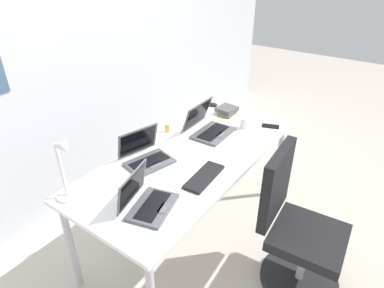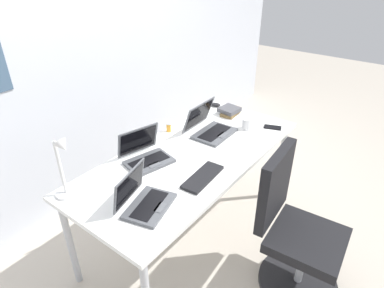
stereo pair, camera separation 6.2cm
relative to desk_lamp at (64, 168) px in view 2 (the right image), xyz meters
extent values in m
plane|color=#B7AD9E|center=(0.80, -0.28, -0.94)|extent=(12.00, 12.00, 0.00)
cube|color=silver|center=(0.80, 0.82, 0.36)|extent=(6.00, 0.12, 2.60)
cube|color=white|center=(0.80, -0.28, -0.21)|extent=(1.80, 0.80, 0.03)
cylinder|color=#B2B5BA|center=(1.64, -0.62, -0.58)|extent=(0.04, 0.04, 0.71)
cylinder|color=#B2B5BA|center=(-0.04, 0.06, -0.58)|extent=(0.04, 0.04, 0.71)
cylinder|color=#B2B5BA|center=(1.64, 0.06, -0.58)|extent=(0.04, 0.04, 0.71)
cylinder|color=white|center=(0.00, 0.03, -0.19)|extent=(0.12, 0.12, 0.02)
cylinder|color=white|center=(0.00, 0.03, -0.01)|extent=(0.02, 0.02, 0.34)
cylinder|color=white|center=(0.00, -0.01, 0.16)|extent=(0.01, 0.08, 0.01)
cone|color=white|center=(0.00, -0.05, 0.16)|extent=(0.07, 0.09, 0.09)
cube|color=#515459|center=(0.21, -0.43, -0.19)|extent=(0.33, 0.27, 0.02)
cube|color=black|center=(0.21, -0.43, -0.18)|extent=(0.28, 0.17, 0.00)
cube|color=#595B60|center=(0.23, -0.49, -0.18)|extent=(0.09, 0.06, 0.00)
cube|color=#515459|center=(0.18, -0.32, -0.08)|extent=(0.29, 0.12, 0.20)
cube|color=black|center=(0.18, -0.32, -0.08)|extent=(0.26, 0.10, 0.17)
cube|color=#515459|center=(0.53, -0.12, -0.19)|extent=(0.34, 0.27, 0.02)
cube|color=black|center=(0.53, -0.12, -0.18)|extent=(0.28, 0.17, 0.00)
cube|color=#595B60|center=(0.52, -0.18, -0.18)|extent=(0.09, 0.06, 0.00)
cube|color=#515459|center=(0.56, 0.01, -0.08)|extent=(0.31, 0.13, 0.20)
cube|color=black|center=(0.56, 0.00, -0.08)|extent=(0.27, 0.11, 0.17)
cube|color=#515459|center=(1.13, -0.24, -0.19)|extent=(0.34, 0.24, 0.02)
cube|color=black|center=(1.13, -0.24, -0.18)|extent=(0.29, 0.13, 0.00)
cube|color=#595B60|center=(1.13, -0.32, -0.18)|extent=(0.09, 0.05, 0.00)
cube|color=#515459|center=(1.13, -0.09, -0.07)|extent=(0.33, 0.09, 0.22)
cube|color=black|center=(1.13, -0.10, -0.07)|extent=(0.30, 0.07, 0.18)
cube|color=black|center=(0.61, -0.50, -0.19)|extent=(0.34, 0.14, 0.02)
ellipsoid|color=black|center=(1.59, 0.05, -0.18)|extent=(0.08, 0.11, 0.03)
cube|color=black|center=(1.51, -0.55, -0.19)|extent=(0.11, 0.15, 0.01)
cylinder|color=gold|center=(0.96, 0.07, -0.16)|extent=(0.04, 0.04, 0.06)
cylinder|color=white|center=(0.96, 0.07, -0.13)|extent=(0.04, 0.04, 0.01)
cube|color=brown|center=(1.52, -0.15, -0.18)|extent=(0.19, 0.13, 0.03)
cube|color=#4C4C51|center=(1.52, -0.13, -0.15)|extent=(0.17, 0.17, 0.03)
cylinder|color=white|center=(1.37, -0.39, -0.15)|extent=(0.08, 0.08, 0.09)
torus|color=white|center=(1.42, -0.39, -0.15)|extent=(0.05, 0.01, 0.05)
cylinder|color=black|center=(0.84, -1.15, -0.92)|extent=(0.52, 0.52, 0.04)
cylinder|color=#A5A8AD|center=(0.84, -1.15, -0.73)|extent=(0.05, 0.05, 0.34)
cube|color=black|center=(0.84, -1.15, -0.52)|extent=(0.47, 0.47, 0.07)
cube|color=black|center=(0.82, -0.90, -0.21)|extent=(0.42, 0.09, 0.48)
camera|label=1|loc=(-0.79, -1.41, 1.02)|focal=30.79mm
camera|label=2|loc=(-0.76, -1.46, 1.02)|focal=30.79mm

